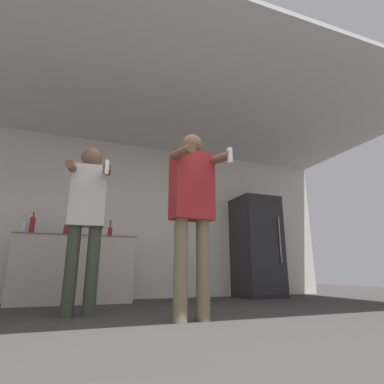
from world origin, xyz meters
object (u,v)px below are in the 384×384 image
Objects in this scene: person_man_side at (87,211)px; person_woman_foreground at (193,203)px; bottle_short_whiskey at (66,230)px; bottle_dark_rum at (32,225)px; bottle_red_label at (24,227)px; refrigerator at (257,246)px; bottle_clear_vodka at (110,232)px.

person_woman_foreground is at bearing -35.48° from person_man_side.
bottle_short_whiskey is 0.69× the size of bottle_dark_rum.
bottle_red_label is at bearing -180.00° from bottle_dark_rum.
person_man_side is at bearing -79.89° from bottle_short_whiskey.
refrigerator is at bearing 24.70° from person_man_side.
refrigerator is at bearing 45.59° from person_woman_foreground.
bottle_short_whiskey is at bearing 100.11° from person_man_side.
person_woman_foreground is 1.14m from person_man_side.
person_woman_foreground is (0.56, -1.97, 0.05)m from bottle_clear_vodka.
bottle_red_label reaches higher than bottle_short_whiskey.
bottle_red_label is at bearing 180.00° from bottle_clear_vodka.
person_woman_foreground reaches higher than bottle_dark_rum.
bottle_clear_vodka is 0.80× the size of bottle_dark_rum.
bottle_dark_rum is at bearing 0.00° from bottle_red_label.
person_man_side is (0.67, -1.31, -0.00)m from bottle_dark_rum.
person_woman_foreground is at bearing -50.94° from bottle_dark_rum.
refrigerator is 3.15m from person_man_side.
bottle_red_label is 1.51m from person_man_side.
bottle_red_label is (-3.62, -0.01, 0.15)m from refrigerator.
person_woman_foreground is (1.69, -1.97, 0.04)m from bottle_red_label.
bottle_clear_vodka is 1.13m from bottle_red_label.
bottle_dark_rum is 1.47m from person_man_side.
bottle_dark_rum is (0.09, 0.00, 0.02)m from bottle_red_label.
person_woman_foreground reaches higher than bottle_clear_vodka.
refrigerator is 3.10m from bottle_short_whiskey.
bottle_short_whiskey is at bearing 120.51° from person_woman_foreground.
refrigerator is 3.63m from bottle_red_label.
person_woman_foreground is at bearing -73.98° from bottle_clear_vodka.
bottle_clear_vodka is at bearing -179.80° from refrigerator.
person_man_side is at bearing -105.44° from bottle_clear_vodka.
bottle_dark_rum is 0.18× the size of person_woman_foreground.
bottle_red_label is 0.15× the size of person_woman_foreground.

